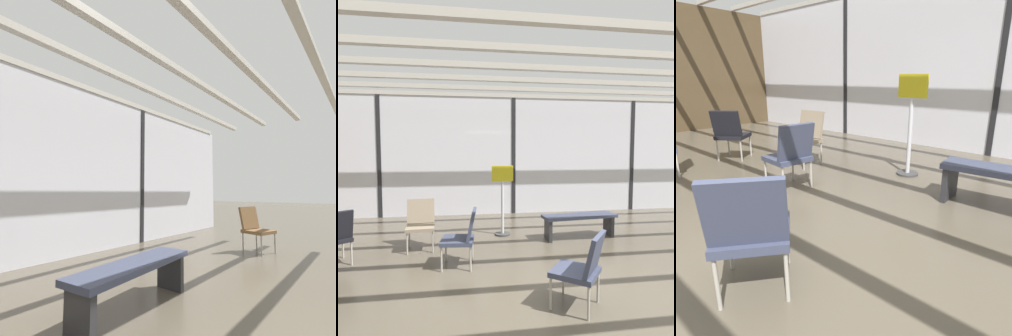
% 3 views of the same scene
% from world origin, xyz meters
% --- Properties ---
extents(ground_plane, '(60.00, 60.00, 0.00)m').
position_xyz_m(ground_plane, '(0.00, 0.00, 0.00)').
color(ground_plane, '#4C4438').
extents(glass_curtain_wall, '(14.00, 0.08, 3.16)m').
position_xyz_m(glass_curtain_wall, '(0.00, 5.20, 1.58)').
color(glass_curtain_wall, silver).
rests_on(glass_curtain_wall, ground).
extents(window_mullion_0, '(0.10, 0.12, 3.16)m').
position_xyz_m(window_mullion_0, '(-3.50, 5.20, 1.58)').
color(window_mullion_0, black).
rests_on(window_mullion_0, ground).
extents(window_mullion_1, '(0.10, 0.12, 3.16)m').
position_xyz_m(window_mullion_1, '(0.00, 5.20, 1.58)').
color(window_mullion_1, black).
rests_on(window_mullion_1, ground).
extents(window_mullion_2, '(0.10, 0.12, 3.16)m').
position_xyz_m(window_mullion_2, '(3.50, 5.20, 1.58)').
color(window_mullion_2, black).
rests_on(window_mullion_2, ground).
extents(ceiling_slats, '(13.72, 6.72, 0.10)m').
position_xyz_m(ceiling_slats, '(0.00, 1.90, 3.21)').
color(ceiling_slats, '#B7B2A8').
rests_on(ceiling_slats, glass_curtain_wall).
extents(parked_airplane, '(12.60, 3.77, 3.77)m').
position_xyz_m(parked_airplane, '(1.48, 10.50, 1.89)').
color(parked_airplane, silver).
rests_on(parked_airplane, ground).
extents(lounge_chair_0, '(0.52, 0.56, 0.87)m').
position_xyz_m(lounge_chair_0, '(-2.14, 2.60, 0.49)').
color(lounge_chair_0, '#7F705B').
rests_on(lounge_chair_0, ground).
extents(lounge_chair_6, '(0.71, 0.70, 0.87)m').
position_xyz_m(lounge_chair_6, '(-0.07, 0.27, 0.49)').
color(lounge_chair_6, '#33384C').
rests_on(lounge_chair_6, ground).
extents(lounge_chair_7, '(0.57, 0.53, 0.87)m').
position_xyz_m(lounge_chair_7, '(-1.39, 1.67, 0.49)').
color(lounge_chair_7, '#33384C').
rests_on(lounge_chair_7, ground).
extents(waiting_bench, '(1.53, 0.55, 0.47)m').
position_xyz_m(waiting_bench, '(0.92, 2.77, 0.36)').
color(waiting_bench, '#33384C').
rests_on(waiting_bench, ground).
extents(info_sign, '(0.44, 0.32, 1.44)m').
position_xyz_m(info_sign, '(-0.58, 3.19, 0.68)').
color(info_sign, '#333333').
rests_on(info_sign, ground).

